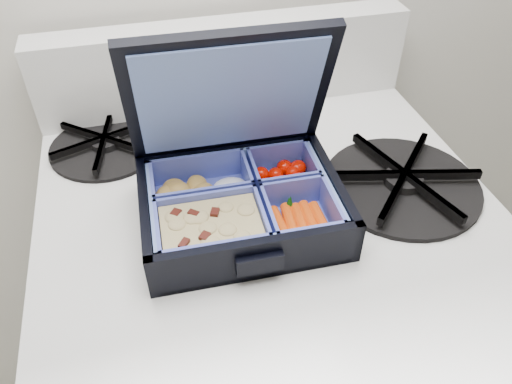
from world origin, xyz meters
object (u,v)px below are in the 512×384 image
object	(u,v)px
burner_grate	(404,178)
fork	(234,156)
stove	(265,377)
bento_box	(242,205)

from	to	relation	value
burner_grate	fork	size ratio (longest dim) A/B	1.18
stove	fork	world-z (taller)	fork
bento_box	burner_grate	distance (m)	0.21
stove	bento_box	xyz separation A→B (m)	(-0.04, -0.02, 0.44)
fork	stove	bearing A→B (deg)	-34.56
bento_box	fork	xyz separation A→B (m)	(0.02, 0.12, -0.02)
burner_grate	bento_box	bearing A→B (deg)	-177.03
burner_grate	stove	bearing A→B (deg)	177.00
stove	fork	distance (m)	0.43
stove	bento_box	bearing A→B (deg)	-152.58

